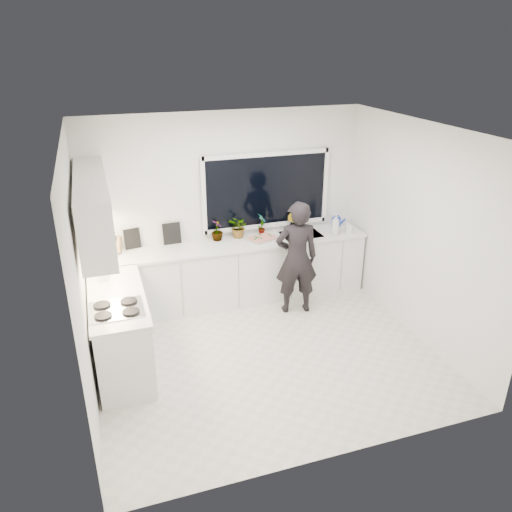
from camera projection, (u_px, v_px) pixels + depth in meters
name	position (u px, v px, depth m)	size (l,w,h in m)	color
floor	(266.00, 354.00, 6.15)	(4.00, 3.50, 0.02)	beige
wall_back	(226.00, 207.00, 7.13)	(4.00, 0.02, 2.70)	white
wall_left	(79.00, 278.00, 5.02)	(0.02, 3.50, 2.70)	white
wall_right	(420.00, 233.00, 6.18)	(0.02, 3.50, 2.70)	white
ceiling	(268.00, 130.00, 5.06)	(4.00, 3.50, 0.02)	white
window	(266.00, 191.00, 7.20)	(1.80, 0.02, 1.00)	black
base_cabinets_back	(233.00, 273.00, 7.23)	(3.92, 0.58, 0.88)	white
base_cabinets_left	(121.00, 332.00, 5.79)	(0.58, 1.60, 0.88)	white
countertop_back	(233.00, 244.00, 7.04)	(3.94, 0.62, 0.04)	silver
countertop_left	(116.00, 297.00, 5.61)	(0.62, 1.60, 0.04)	silver
upper_cabinets	(93.00, 208.00, 5.50)	(0.34, 2.10, 0.70)	white
sink	(301.00, 237.00, 7.36)	(0.58, 0.42, 0.14)	silver
faucet	(296.00, 223.00, 7.47)	(0.03, 0.03, 0.22)	silver
stovetop	(116.00, 309.00, 5.28)	(0.56, 0.48, 0.03)	black
person	(297.00, 258.00, 6.82)	(0.59, 0.39, 1.62)	black
pizza_tray	(262.00, 239.00, 7.13)	(0.41, 0.30, 0.03)	silver
pizza	(262.00, 238.00, 7.12)	(0.37, 0.27, 0.01)	red
watering_can	(336.00, 222.00, 7.64)	(0.14, 0.14, 0.13)	#1434BB
paper_towel_roll	(109.00, 246.00, 6.59)	(0.11, 0.11, 0.26)	silver
knife_block	(116.00, 245.00, 6.66)	(0.13, 0.10, 0.22)	#A5804C
utensil_crock	(103.00, 274.00, 5.93)	(0.13, 0.13, 0.16)	silver
picture_frame_large	(132.00, 239.00, 6.80)	(0.22, 0.02, 0.28)	black
picture_frame_small	(172.00, 233.00, 6.95)	(0.25, 0.02, 0.30)	black
herb_plants	(244.00, 227.00, 7.18)	(1.32, 0.38, 0.33)	#26662D
soap_bottles	(339.00, 225.00, 7.31)	(0.35, 0.15, 0.31)	#D8BF66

